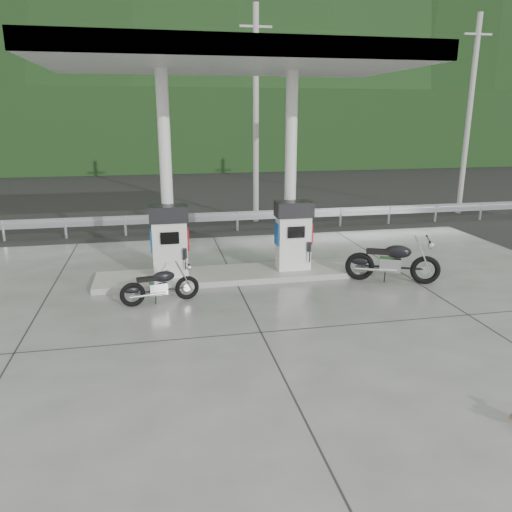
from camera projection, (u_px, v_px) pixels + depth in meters
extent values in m
plane|color=black|center=(251.00, 314.00, 10.68)|extent=(160.00, 160.00, 0.00)
cube|color=#63635E|center=(251.00, 314.00, 10.67)|extent=(18.00, 14.00, 0.02)
cube|color=gray|center=(233.00, 275.00, 13.01)|extent=(7.00, 1.40, 0.15)
cylinder|color=white|center=(166.00, 175.00, 12.38)|extent=(0.30, 0.30, 5.00)
cylinder|color=white|center=(291.00, 172.00, 12.99)|extent=(0.30, 0.30, 5.00)
cube|color=silver|center=(231.00, 59.00, 11.57)|extent=(8.50, 5.00, 0.40)
cube|color=black|center=(201.00, 214.00, 21.53)|extent=(60.00, 7.00, 0.01)
cylinder|color=#999993|center=(256.00, 118.00, 18.93)|extent=(0.22, 0.22, 8.00)
cylinder|color=#999993|center=(469.00, 118.00, 20.63)|extent=(0.22, 0.22, 8.00)
cube|color=black|center=(178.00, 130.00, 38.16)|extent=(80.00, 6.00, 6.00)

